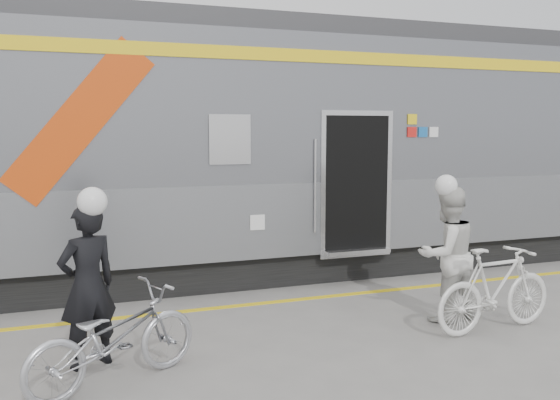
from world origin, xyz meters
name	(u,v)px	position (x,y,z in m)	size (l,w,h in m)	color
ground	(321,361)	(0.00, 0.00, 0.00)	(90.00, 90.00, 0.00)	slate
train	(195,150)	(-0.43, 4.19, 2.05)	(24.00, 3.17, 4.10)	black
safety_strip	(258,304)	(0.00, 2.15, 0.00)	(24.00, 0.12, 0.01)	yellow
man	(88,286)	(-2.26, 0.67, 0.83)	(0.61, 0.40, 1.67)	black
bicycle_left	(114,338)	(-2.06, 0.12, 0.46)	(0.61, 1.75, 0.92)	#B4B5BC
woman	(447,254)	(2.01, 0.70, 0.84)	(0.82, 0.64, 1.69)	silver
bicycle_right	(495,289)	(2.31, 0.15, 0.51)	(0.48, 1.70, 1.02)	silver
helmet_man	(84,188)	(-2.26, 0.67, 1.81)	(0.29, 0.29, 0.29)	white
helmet_woman	(450,176)	(2.01, 0.70, 1.82)	(0.27, 0.27, 0.27)	white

